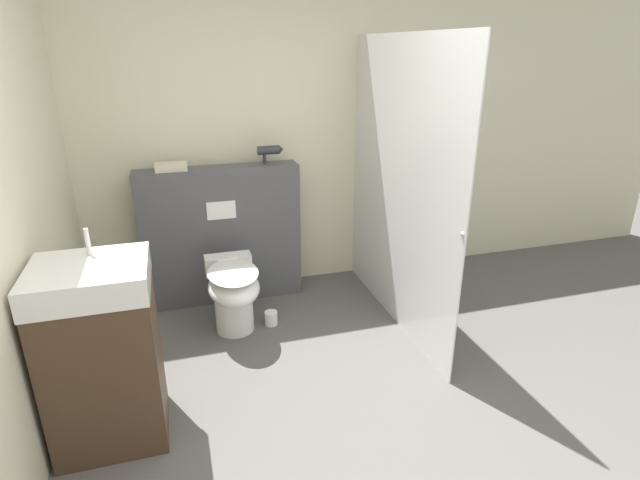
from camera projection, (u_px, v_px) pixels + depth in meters
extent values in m
plane|color=#565451|center=(384.00, 478.00, 2.44)|extent=(12.00, 12.00, 0.00)
cube|color=beige|center=(276.00, 141.00, 4.10)|extent=(8.00, 0.06, 2.50)
cube|color=#4C4C51|center=(222.00, 235.00, 4.01)|extent=(1.25, 0.22, 1.11)
cube|color=white|center=(221.00, 210.00, 3.82)|extent=(0.22, 0.01, 0.14)
cube|color=silver|center=(399.00, 188.00, 3.55)|extent=(0.01, 1.77, 2.06)
sphere|color=#B2B2B7|center=(464.00, 234.00, 2.80)|extent=(0.04, 0.04, 0.04)
cylinder|color=white|center=(234.00, 307.00, 3.66)|extent=(0.28, 0.28, 0.37)
ellipsoid|color=white|center=(234.00, 287.00, 3.51)|extent=(0.36, 0.51, 0.21)
ellipsoid|color=white|center=(233.00, 272.00, 3.47)|extent=(0.35, 0.50, 0.02)
cube|color=white|center=(228.00, 264.00, 3.75)|extent=(0.34, 0.13, 0.15)
cube|color=#473323|center=(105.00, 366.00, 2.58)|extent=(0.54, 0.48, 0.86)
cube|color=white|center=(89.00, 279.00, 2.39)|extent=(0.55, 0.49, 0.14)
cylinder|color=silver|center=(88.00, 242.00, 2.46)|extent=(0.02, 0.02, 0.14)
cylinder|color=#2D2D33|center=(268.00, 150.00, 3.89)|extent=(0.17, 0.07, 0.07)
cone|color=#2D2D33|center=(281.00, 149.00, 3.92)|extent=(0.03, 0.06, 0.06)
cylinder|color=#2D2D33|center=(264.00, 158.00, 3.90)|extent=(0.03, 0.03, 0.10)
cube|color=beige|center=(171.00, 167.00, 3.71)|extent=(0.23, 0.14, 0.05)
cylinder|color=white|center=(271.00, 318.00, 3.78)|extent=(0.10, 0.10, 0.11)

